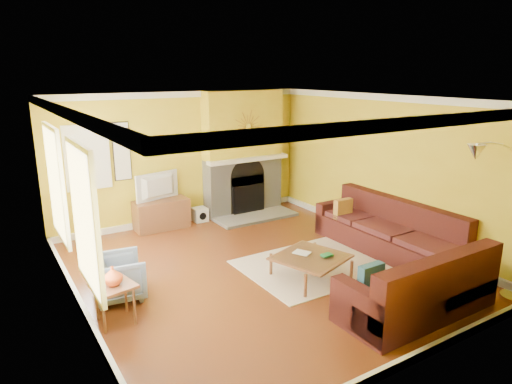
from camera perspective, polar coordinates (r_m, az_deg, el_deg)
floor at (r=7.49m, az=0.38°, el=-9.64°), size 5.50×6.00×0.02m
ceiling at (r=6.82m, az=0.42°, el=11.63°), size 5.50×6.00×0.02m
wall_back at (r=9.65m, az=-9.24°, el=4.27°), size 5.50×0.02×2.70m
wall_front at (r=4.89m, az=19.80°, el=-7.01°), size 5.50×0.02×2.70m
wall_left at (r=6.08m, az=-22.19°, el=-2.98°), size 0.02×6.00×2.70m
wall_right at (r=8.79m, az=15.81°, el=2.85°), size 0.02×6.00×2.70m
baseboard at (r=7.46m, az=0.38°, el=-9.15°), size 5.50×6.00×0.12m
crown_molding at (r=6.83m, az=0.42°, el=11.04°), size 5.50×6.00×0.12m
window_left_near at (r=7.29m, az=-23.85°, el=0.93°), size 0.06×1.22×1.72m
window_left_far at (r=5.47m, az=-20.80°, el=-3.10°), size 0.06×1.22×1.72m
window_back at (r=9.02m, az=-20.36°, el=4.08°), size 0.82×0.06×1.22m
wall_art at (r=9.17m, az=-16.43°, el=4.88°), size 0.34×0.04×1.14m
fireplace at (r=10.06m, az=-1.65°, el=4.88°), size 1.80×0.40×2.70m
mantel at (r=9.87m, az=-0.94°, el=4.11°), size 1.92×0.22×0.08m
hearth at (r=9.92m, az=0.02°, el=-3.12°), size 1.80×0.70×0.06m
sunburst at (r=9.77m, az=-0.99°, el=8.15°), size 0.70×0.04×0.70m
rug at (r=7.68m, az=7.61°, el=-8.97°), size 2.40×1.80×0.02m
sectional_sofa at (r=7.43m, az=13.08°, el=-6.41°), size 2.83×3.55×0.90m
coffee_table at (r=7.12m, az=6.81°, el=-9.34°), size 1.22×1.22×0.38m
media_console at (r=9.41m, az=-11.73°, el=-2.74°), size 1.08×0.49×0.59m
tv at (r=9.26m, az=-11.91°, el=0.65°), size 0.96×0.35×0.55m
subwoofer at (r=9.78m, az=-7.03°, el=-2.80°), size 0.29×0.29×0.29m
armchair at (r=6.75m, az=-16.80°, el=-10.15°), size 0.78×0.76×0.63m
side_table at (r=6.19m, az=-17.19°, el=-13.17°), size 0.55×0.55×0.51m
vase at (r=6.02m, az=-17.47°, el=-9.95°), size 0.27×0.27×0.25m
book at (r=7.02m, az=5.43°, el=-7.83°), size 0.28×0.31×0.02m
arc_lamp at (r=6.58m, az=28.23°, el=-4.20°), size 1.45×0.36×2.30m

